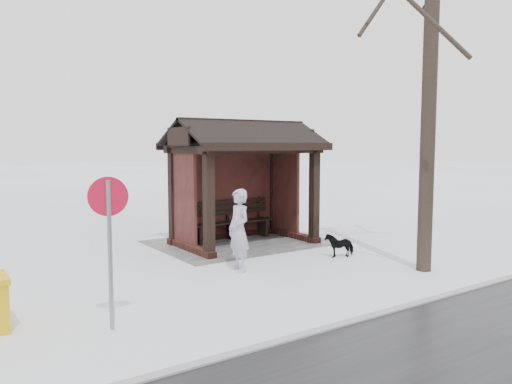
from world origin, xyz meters
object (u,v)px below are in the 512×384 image
at_px(road_sign, 109,218).
at_px(dog, 339,245).
at_px(pedestrian, 239,230).
at_px(bus_shelter, 241,157).

bearing_deg(road_sign, dog, -149.30).
xyz_separation_m(pedestrian, road_sign, (3.07, 1.64, 0.70)).
height_order(dog, road_sign, road_sign).
xyz_separation_m(bus_shelter, pedestrian, (1.55, 2.35, -1.35)).
relative_size(bus_shelter, pedestrian, 2.22).
distance_m(dog, road_sign, 5.92).
bearing_deg(dog, bus_shelter, -141.04).
bearing_deg(pedestrian, dog, 89.43).
distance_m(bus_shelter, pedestrian, 3.12).
bearing_deg(dog, pedestrian, -76.21).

